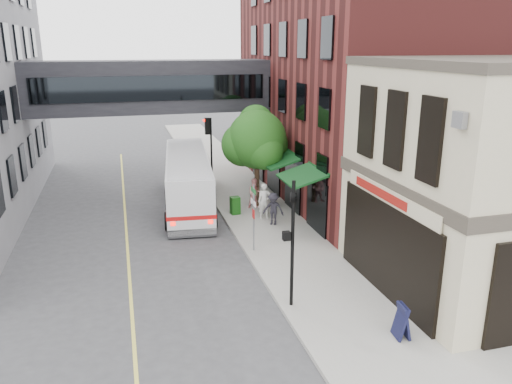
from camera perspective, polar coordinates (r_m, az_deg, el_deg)
ground at (r=16.28m, az=5.05°, el=-16.65°), size 120.00×120.00×0.00m
sidewalk_main at (r=28.97m, az=-0.80°, el=-1.20°), size 4.00×60.00×0.15m
corner_building at (r=20.77m, az=27.22°, el=1.64°), size 10.19×8.12×8.45m
brick_building at (r=31.52m, az=13.20°, el=12.63°), size 13.76×18.00×14.00m
skyway_bridge at (r=30.87m, az=-12.00°, el=11.72°), size 14.00×3.18×3.00m
traffic_signal_near at (r=16.72m, az=4.12°, el=-4.22°), size 0.44×0.22×4.60m
traffic_signal_far at (r=30.68m, az=-5.41°, el=6.01°), size 0.53×0.28×4.50m
street_sign_pole at (r=21.58m, az=-0.27°, el=-2.30°), size 0.08×0.75×3.00m
street_tree at (r=27.35m, az=-0.02°, el=6.03°), size 3.80×3.20×5.60m
lane_marking at (r=24.40m, az=-14.54°, el=-5.40°), size 0.12×40.00×0.01m
bus at (r=28.54m, az=-7.80°, el=1.57°), size 3.50×10.85×2.87m
pedestrian_a at (r=25.86m, az=0.96°, el=-1.06°), size 0.73×0.52×1.86m
pedestrian_b at (r=27.54m, az=-0.12°, el=-0.15°), size 0.90×0.74×1.69m
pedestrian_c at (r=25.02m, az=1.99°, el=-1.93°), size 1.23×1.11×1.66m
newspaper_box at (r=26.69m, az=-2.40°, el=-1.54°), size 0.53×0.49×0.95m
sandwich_board at (r=16.50m, az=16.34°, el=-13.98°), size 0.46×0.65×1.10m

